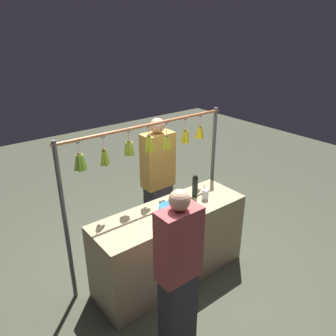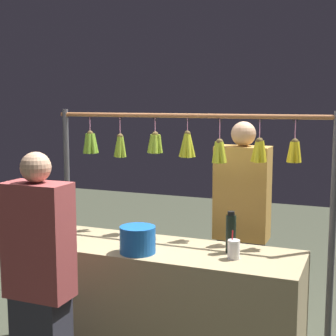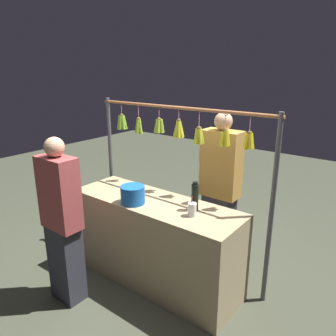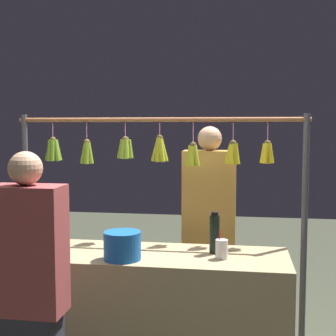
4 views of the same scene
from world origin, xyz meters
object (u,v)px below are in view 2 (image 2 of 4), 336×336
at_px(water_bottle, 231,233).
at_px(blue_bucket, 138,240).
at_px(drink_cup, 234,249).
at_px(customer_person, 40,291).
at_px(vendor_person, 241,234).

relative_size(water_bottle, blue_bucket, 1.18).
relative_size(drink_cup, customer_person, 0.11).
xyz_separation_m(water_bottle, blue_bucket, (0.55, 0.23, -0.04)).
relative_size(water_bottle, drink_cup, 1.54).
relative_size(vendor_person, customer_person, 1.08).
height_order(water_bottle, customer_person, customer_person).
bearing_deg(blue_bucket, water_bottle, -157.24).
height_order(blue_bucket, drink_cup, drink_cup).
distance_m(vendor_person, customer_person, 1.62).
xyz_separation_m(drink_cup, vendor_person, (0.13, -0.73, -0.10)).
bearing_deg(customer_person, blue_bucket, -122.26).
xyz_separation_m(blue_bucket, vendor_person, (-0.47, -0.84, -0.13)).
xyz_separation_m(blue_bucket, customer_person, (0.35, 0.55, -0.19)).
xyz_separation_m(blue_bucket, drink_cup, (-0.60, -0.11, -0.03)).
distance_m(water_bottle, customer_person, 1.21).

